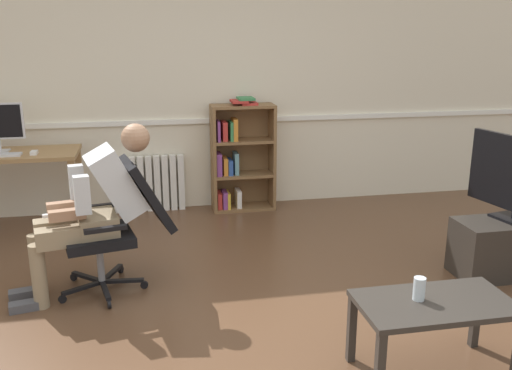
# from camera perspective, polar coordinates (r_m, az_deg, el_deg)

# --- Properties ---
(ground_plane) EXTENTS (18.00, 18.00, 0.00)m
(ground_plane) POSITION_cam_1_polar(r_m,az_deg,el_deg) (3.65, 0.29, -14.40)
(ground_plane) COLOR brown
(back_wall) EXTENTS (12.00, 0.13, 2.70)m
(back_wall) POSITION_cam_1_polar(r_m,az_deg,el_deg) (5.80, -5.00, 10.87)
(back_wall) COLOR beige
(back_wall) RESTS_ON ground_plane
(computer_desk) EXTENTS (1.34, 0.60, 0.76)m
(computer_desk) POSITION_cam_1_polar(r_m,az_deg,el_deg) (5.53, -24.61, 1.92)
(computer_desk) COLOR #9E7547
(computer_desk) RESTS_ON ground_plane
(computer_mouse) EXTENTS (0.06, 0.10, 0.03)m
(computer_mouse) POSITION_cam_1_polar(r_m,az_deg,el_deg) (5.33, -21.85, 3.11)
(computer_mouse) COLOR white
(computer_mouse) RESTS_ON computer_desk
(bookshelf) EXTENTS (0.65, 0.29, 1.17)m
(bookshelf) POSITION_cam_1_polar(r_m,az_deg,el_deg) (5.75, -1.80, 2.88)
(bookshelf) COLOR brown
(bookshelf) RESTS_ON ground_plane
(radiator) EXTENTS (0.72, 0.08, 0.58)m
(radiator) POSITION_cam_1_polar(r_m,az_deg,el_deg) (5.84, -10.91, 0.14)
(radiator) COLOR white
(radiator) RESTS_ON ground_plane
(office_chair) EXTENTS (0.85, 0.65, 0.95)m
(office_chair) POSITION_cam_1_polar(r_m,az_deg,el_deg) (4.08, -13.73, -3.49)
(office_chair) COLOR black
(office_chair) RESTS_ON ground_plane
(person_seated) EXTENTS (1.04, 0.51, 1.20)m
(person_seated) POSITION_cam_1_polar(r_m,az_deg,el_deg) (4.02, -16.42, -2.07)
(person_seated) COLOR #937F60
(person_seated) RESTS_ON ground_plane
(tv_stand) EXTENTS (0.85, 0.38, 0.44)m
(tv_stand) POSITION_cam_1_polar(r_m,az_deg,el_deg) (4.70, 24.64, -5.85)
(tv_stand) COLOR #2D2823
(tv_stand) RESTS_ON ground_plane
(coffee_table) EXTENTS (0.83, 0.45, 0.44)m
(coffee_table) POSITION_cam_1_polar(r_m,az_deg,el_deg) (3.19, 17.90, -12.25)
(coffee_table) COLOR #332D28
(coffee_table) RESTS_ON ground_plane
(drinking_glass) EXTENTS (0.06, 0.06, 0.13)m
(drinking_glass) POSITION_cam_1_polar(r_m,az_deg,el_deg) (3.13, 16.43, -10.20)
(drinking_glass) COLOR silver
(drinking_glass) RESTS_ON coffee_table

